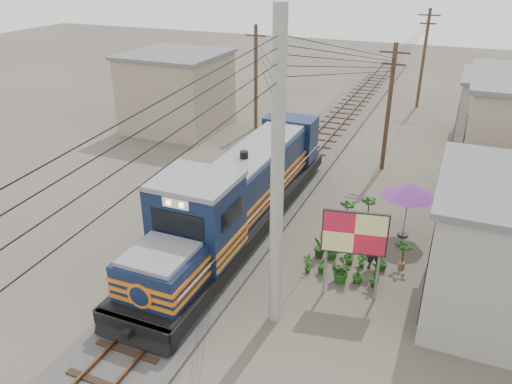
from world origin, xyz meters
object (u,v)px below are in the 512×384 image
at_px(market_umbrella, 409,190).
at_px(billboard, 354,235).
at_px(vendor, 375,249).
at_px(locomotive, 239,197).

bearing_deg(market_umbrella, billboard, -103.04).
bearing_deg(vendor, billboard, 45.99).
xyz_separation_m(locomotive, billboard, (5.52, -2.67, 0.80)).
distance_m(billboard, vendor, 2.70).
xyz_separation_m(billboard, market_umbrella, (1.18, 5.10, -0.32)).
xyz_separation_m(market_umbrella, vendor, (-0.74, -2.99, -1.30)).
height_order(locomotive, market_umbrella, locomotive).
height_order(billboard, market_umbrella, billboard).
xyz_separation_m(locomotive, market_umbrella, (6.70, 2.43, 0.48)).
bearing_deg(vendor, market_umbrella, -136.04).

